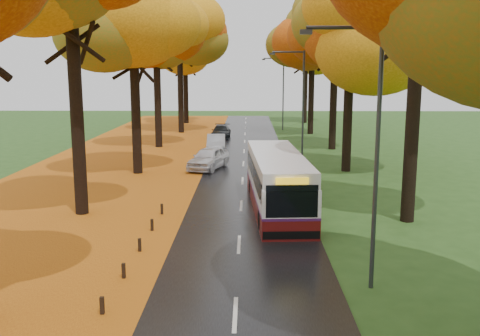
{
  "coord_description": "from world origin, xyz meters",
  "views": [
    {
      "loc": [
        0.35,
        -7.82,
        6.73
      ],
      "look_at": [
        0.0,
        14.45,
        2.6
      ],
      "focal_mm": 40.0,
      "sensor_mm": 36.0,
      "label": 1
    }
  ],
  "objects_px": {
    "streetlamp_near": "(369,138)",
    "car_silver": "(216,143)",
    "bus": "(277,180)",
    "car_white": "(209,158)",
    "car_dark": "(221,132)",
    "streetlamp_far": "(281,88)",
    "streetlamp_mid": "(300,98)"
  },
  "relations": [
    {
      "from": "streetlamp_near",
      "to": "car_silver",
      "type": "bearing_deg",
      "value": 102.73
    },
    {
      "from": "bus",
      "to": "car_silver",
      "type": "relative_size",
      "value": 2.44
    },
    {
      "from": "car_white",
      "to": "streetlamp_near",
      "type": "bearing_deg",
      "value": -54.94
    },
    {
      "from": "streetlamp_mid",
      "to": "streetlamp_far",
      "type": "bearing_deg",
      "value": 90.0
    },
    {
      "from": "streetlamp_far",
      "to": "bus",
      "type": "height_order",
      "value": "streetlamp_far"
    },
    {
      "from": "streetlamp_near",
      "to": "car_white",
      "type": "bearing_deg",
      "value": 107.59
    },
    {
      "from": "streetlamp_near",
      "to": "streetlamp_mid",
      "type": "distance_m",
      "value": 22.0
    },
    {
      "from": "car_white",
      "to": "car_silver",
      "type": "xyz_separation_m",
      "value": [
        0.05,
        7.77,
        -0.05
      ]
    },
    {
      "from": "streetlamp_near",
      "to": "bus",
      "type": "bearing_deg",
      "value": 103.06
    },
    {
      "from": "streetlamp_far",
      "to": "car_silver",
      "type": "relative_size",
      "value": 1.88
    },
    {
      "from": "streetlamp_far",
      "to": "car_dark",
      "type": "distance_m",
      "value": 10.5
    },
    {
      "from": "bus",
      "to": "car_silver",
      "type": "distance_m",
      "value": 18.66
    },
    {
      "from": "streetlamp_far",
      "to": "car_white",
      "type": "height_order",
      "value": "streetlamp_far"
    },
    {
      "from": "bus",
      "to": "car_white",
      "type": "bearing_deg",
      "value": 108.16
    },
    {
      "from": "streetlamp_near",
      "to": "car_white",
      "type": "relative_size",
      "value": 1.81
    },
    {
      "from": "streetlamp_near",
      "to": "car_silver",
      "type": "xyz_separation_m",
      "value": [
        -6.24,
        27.63,
        -3.97
      ]
    },
    {
      "from": "streetlamp_mid",
      "to": "car_dark",
      "type": "relative_size",
      "value": 1.86
    },
    {
      "from": "streetlamp_mid",
      "to": "car_silver",
      "type": "xyz_separation_m",
      "value": [
        -6.24,
        5.63,
        -3.97
      ]
    },
    {
      "from": "car_white",
      "to": "streetlamp_far",
      "type": "bearing_deg",
      "value": 92.85
    },
    {
      "from": "streetlamp_mid",
      "to": "bus",
      "type": "bearing_deg",
      "value": -99.89
    },
    {
      "from": "car_dark",
      "to": "streetlamp_far",
      "type": "bearing_deg",
      "value": 51.1
    },
    {
      "from": "bus",
      "to": "car_white",
      "type": "distance_m",
      "value": 11.23
    },
    {
      "from": "streetlamp_mid",
      "to": "streetlamp_far",
      "type": "distance_m",
      "value": 22.0
    },
    {
      "from": "streetlamp_far",
      "to": "car_dark",
      "type": "relative_size",
      "value": 1.86
    },
    {
      "from": "streetlamp_far",
      "to": "car_silver",
      "type": "bearing_deg",
      "value": -110.88
    },
    {
      "from": "car_white",
      "to": "car_silver",
      "type": "bearing_deg",
      "value": 107.09
    },
    {
      "from": "car_white",
      "to": "car_dark",
      "type": "height_order",
      "value": "car_white"
    },
    {
      "from": "streetlamp_near",
      "to": "car_dark",
      "type": "relative_size",
      "value": 1.86
    },
    {
      "from": "streetlamp_far",
      "to": "car_silver",
      "type": "distance_m",
      "value": 17.96
    },
    {
      "from": "streetlamp_near",
      "to": "car_silver",
      "type": "height_order",
      "value": "streetlamp_near"
    },
    {
      "from": "car_silver",
      "to": "car_dark",
      "type": "relative_size",
      "value": 0.99
    },
    {
      "from": "streetlamp_near",
      "to": "car_dark",
      "type": "distance_m",
      "value": 37.4
    }
  ]
}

